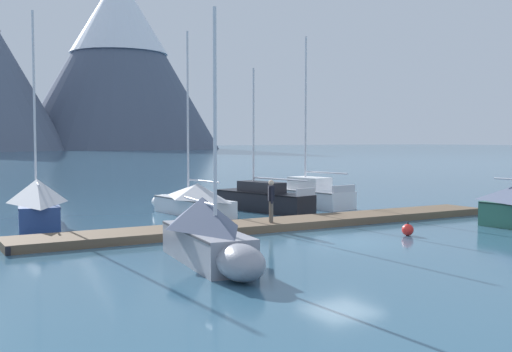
# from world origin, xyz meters

# --- Properties ---
(ground_plane) EXTENTS (700.00, 700.00, 0.00)m
(ground_plane) POSITION_xyz_m (0.00, 0.00, 0.00)
(ground_plane) COLOR #335B75
(mountain_shoulder_ridge) EXTENTS (77.85, 77.85, 68.32)m
(mountain_shoulder_ridge) POSITION_xyz_m (62.34, 221.77, 35.93)
(mountain_shoulder_ridge) COLOR #4C566B
(mountain_shoulder_ridge) RESTS_ON ground
(dock) EXTENTS (21.35, 2.27, 0.30)m
(dock) POSITION_xyz_m (0.00, 4.00, 0.15)
(dock) COLOR brown
(dock) RESTS_ON ground
(sailboat_nearest_berth) EXTENTS (2.52, 7.39, 9.00)m
(sailboat_nearest_berth) POSITION_xyz_m (-8.47, 9.65, 0.93)
(sailboat_nearest_berth) COLOR navy
(sailboat_nearest_berth) RESTS_ON ground
(sailboat_second_berth) EXTENTS (2.03, 6.03, 7.19)m
(sailboat_second_berth) POSITION_xyz_m (-5.78, -1.36, 0.89)
(sailboat_second_berth) COLOR #93939E
(sailboat_second_berth) RESTS_ON ground
(sailboat_mid_dock_port) EXTENTS (2.21, 6.38, 8.71)m
(sailboat_mid_dock_port) POSITION_xyz_m (-1.36, 9.80, 0.74)
(sailboat_mid_dock_port) COLOR silver
(sailboat_mid_dock_port) RESTS_ON ground
(sailboat_mid_dock_starboard) EXTENTS (2.73, 6.90, 7.17)m
(sailboat_mid_dock_starboard) POSITION_xyz_m (2.23, 9.71, 0.61)
(sailboat_mid_dock_starboard) COLOR black
(sailboat_mid_dock_starboard) RESTS_ON ground
(sailboat_far_berth) EXTENTS (2.64, 5.83, 9.06)m
(sailboat_far_berth) POSITION_xyz_m (5.54, 10.22, 0.63)
(sailboat_far_berth) COLOR white
(sailboat_far_berth) RESTS_ON ground
(person_on_dock) EXTENTS (0.36, 0.54, 1.69)m
(person_on_dock) POSITION_xyz_m (-0.73, 3.53, 1.26)
(person_on_dock) COLOR brown
(person_on_dock) RESTS_ON dock
(mooring_buoy_channel_marker) EXTENTS (0.44, 0.44, 0.52)m
(mooring_buoy_channel_marker) POSITION_xyz_m (2.95, -0.21, 0.22)
(mooring_buoy_channel_marker) COLOR red
(mooring_buoy_channel_marker) RESTS_ON ground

